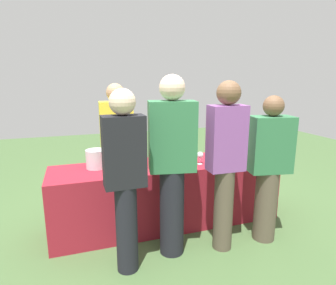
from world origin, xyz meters
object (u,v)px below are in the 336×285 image
Objects in this scene: server_pouring at (117,144)px; wine_glass_2 at (200,155)px; guest_3 at (269,166)px; wine_glass_1 at (158,158)px; guest_1 at (172,162)px; wine_bottle_3 at (216,149)px; wine_glass_3 at (235,151)px; guest_2 at (226,160)px; wine_bottle_1 at (173,151)px; guest_0 at (125,175)px; wine_bottle_2 at (184,149)px; wine_glass_0 at (142,158)px; ice_bucket at (96,159)px; wine_bottle_0 at (164,150)px.

wine_glass_2 is at bearing 143.96° from server_pouring.
guest_3 is at bearing 141.33° from server_pouring.
guest_1 reaches higher than wine_glass_1.
guest_3 is (0.21, -0.75, -0.02)m from wine_bottle_3.
wine_glass_3 is 0.79m from guest_2.
wine_bottle_3 is 0.17× the size of guest_1.
wine_glass_3 is at bearing -12.65° from wine_bottle_1.
guest_3 is (1.49, 0.05, -0.08)m from guest_0.
wine_glass_1 is 0.08× the size of guest_1.
server_pouring is at bearing 127.36° from guest_2.
wine_glass_0 is at bearing -162.31° from wine_bottle_2.
guest_0 is 0.94× the size of guest_1.
ice_bucket reaches higher than wine_glass_0.
wine_glass_0 is at bearing -157.58° from wine_bottle_1.
wine_bottle_3 is 1.51m from guest_0.
wine_bottle_2 reaches higher than ice_bucket.
wine_bottle_2 is 2.38× the size of wine_glass_1.
guest_0 is 0.97× the size of guest_2.
wine_bottle_1 is at bearing 80.81° from guest_1.
guest_2 reaches higher than wine_glass_0.
guest_1 is at bearing -173.71° from guest_3.
guest_0 is at bearing -147.93° from wine_bottle_3.
wine_bottle_1 is 0.31m from wine_glass_1.
ice_bucket is 1.40m from guest_2.
wine_glass_0 is 0.50m from ice_bucket.
wine_bottle_1 is 0.21× the size of guest_3.
server_pouring is 1.01× the size of guest_0.
wine_bottle_1 reaches higher than ice_bucket.
guest_1 reaches higher than wine_glass_2.
wine_glass_0 is 1.04× the size of wine_glass_3.
wine_bottle_3 is at bearing -7.04° from wine_bottle_0.
guest_1 is (0.47, 0.13, 0.04)m from guest_0.
wine_bottle_2 is 1.20m from guest_0.
wine_bottle_2 is at bearing 163.84° from wine_glass_3.
wine_glass_0 is 0.09× the size of guest_0.
wine_glass_0 is 0.62m from server_pouring.
wine_glass_1 is 0.08× the size of guest_0.
wine_bottle_1 is 0.84m from guest_2.
guest_2 is (0.12, -0.80, 0.08)m from wine_bottle_2.
wine_glass_0 is 0.56m from guest_1.
wine_bottle_2 is 0.63m from wine_glass_3.
wine_bottle_0 reaches higher than wine_glass_1.
ice_bucket is (-1.64, 0.15, 0.00)m from wine_glass_3.
wine_glass_3 is (0.60, -0.17, -0.02)m from wine_bottle_2.
server_pouring reaches higher than guest_3.
wine_bottle_2 is at bearing 71.36° from guest_1.
wine_glass_1 is at bearing 52.40° from guest_0.
server_pouring is (-0.18, 0.59, 0.05)m from wine_glass_0.
wine_bottle_0 is 0.86m from wine_glass_3.
guest_0 is at bearing -126.66° from wine_glass_1.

